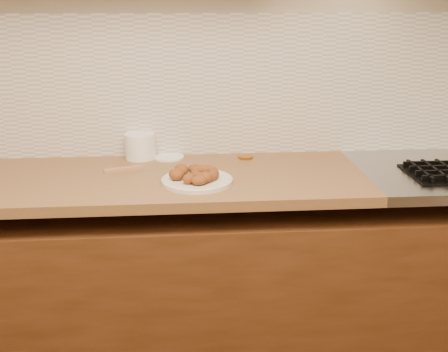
% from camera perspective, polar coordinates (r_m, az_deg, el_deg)
% --- Properties ---
extents(wall_back, '(4.00, 0.02, 2.70)m').
position_cam_1_polar(wall_back, '(2.42, 0.58, 12.73)').
color(wall_back, '#B7A88C').
rests_on(wall_back, ground).
extents(base_cabinet, '(3.60, 0.60, 0.77)m').
position_cam_1_polar(base_cabinet, '(2.42, 1.18, -11.37)').
color(base_cabinet, '#562D16').
rests_on(base_cabinet, floor).
extents(butcher_block, '(2.30, 0.62, 0.04)m').
position_cam_1_polar(butcher_block, '(2.25, -15.45, -0.65)').
color(butcher_block, brown).
rests_on(butcher_block, base_cabinet).
extents(backsplash, '(3.60, 0.02, 0.60)m').
position_cam_1_polar(backsplash, '(2.43, 0.59, 9.18)').
color(backsplash, beige).
rests_on(backsplash, wall_back).
extents(donut_plate, '(0.27, 0.27, 0.02)m').
position_cam_1_polar(donut_plate, '(2.11, -2.76, -0.48)').
color(donut_plate, beige).
rests_on(donut_plate, butcher_block).
extents(ring_donut, '(0.12, 0.12, 0.05)m').
position_cam_1_polar(ring_donut, '(2.10, -2.00, 0.24)').
color(ring_donut, brown).
rests_on(ring_donut, donut_plate).
extents(fried_dough_chunks, '(0.18, 0.21, 0.04)m').
position_cam_1_polar(fried_dough_chunks, '(2.09, -3.52, 0.19)').
color(fried_dough_chunks, brown).
rests_on(fried_dough_chunks, donut_plate).
extents(plastic_tub, '(0.17, 0.17, 0.11)m').
position_cam_1_polar(plastic_tub, '(2.43, -8.51, 3.04)').
color(plastic_tub, white).
rests_on(plastic_tub, butcher_block).
extents(tub_lid, '(0.17, 0.17, 0.01)m').
position_cam_1_polar(tub_lid, '(2.43, -5.63, 1.93)').
color(tub_lid, white).
rests_on(tub_lid, butcher_block).
extents(brass_jar_lid, '(0.07, 0.07, 0.01)m').
position_cam_1_polar(brass_jar_lid, '(2.41, 2.20, 1.94)').
color(brass_jar_lid, '#AF6F23').
rests_on(brass_jar_lid, butcher_block).
extents(wooden_utensil, '(0.16, 0.07, 0.01)m').
position_cam_1_polar(wooden_utensil, '(2.28, -10.08, 0.70)').
color(wooden_utensil, '#A3734C').
rests_on(wooden_utensil, butcher_block).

